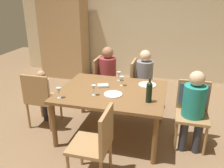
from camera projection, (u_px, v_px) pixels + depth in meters
ground_plane at (112, 133)px, 3.70m from camera, size 10.00×10.00×0.00m
rear_room_partition at (142, 23)px, 5.72m from camera, size 6.40×0.12×2.70m
armoire_cabinet at (64, 33)px, 5.85m from camera, size 1.18×0.62×2.18m
dining_table at (112, 95)px, 3.46m from camera, size 1.53×1.20×0.73m
chair_far_left at (103, 78)px, 4.49m from camera, size 0.44×0.44×0.92m
chair_right_end at (193, 104)px, 3.32m from camera, size 0.44×0.46×0.92m
chair_far_right at (139, 81)px, 4.32m from camera, size 0.44×0.44×0.92m
chair_left_end at (40, 97)px, 3.70m from camera, size 0.44×0.44×0.92m
chair_near at (97, 141)px, 2.60m from camera, size 0.44×0.44×0.92m
person_woman_host at (109, 72)px, 4.41m from camera, size 0.36×0.31×1.14m
person_man_bearded at (194, 105)px, 3.16m from camera, size 0.30×0.35×1.12m
person_man_guest at (146, 76)px, 4.25m from camera, size 0.35×0.30×1.12m
person_child_small at (44, 92)px, 3.79m from camera, size 0.22×0.25×0.94m
wine_bottle_tall_green at (149, 91)px, 3.02m from camera, size 0.08×0.08×0.32m
wine_glass_near_left at (119, 74)px, 3.77m from camera, size 0.07×0.07×0.15m
wine_glass_centre at (59, 91)px, 3.15m from camera, size 0.07×0.07×0.15m
wine_glass_near_right at (122, 79)px, 3.56m from camera, size 0.07×0.07×0.15m
wine_glass_far at (94, 88)px, 3.24m from camera, size 0.07×0.07×0.15m
dinner_plate_host at (113, 94)px, 3.29m from camera, size 0.26×0.26×0.01m
dinner_plate_guest_left at (147, 85)px, 3.62m from camera, size 0.27×0.27×0.01m
folded_napkin at (103, 86)px, 3.56m from camera, size 0.19×0.17×0.03m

